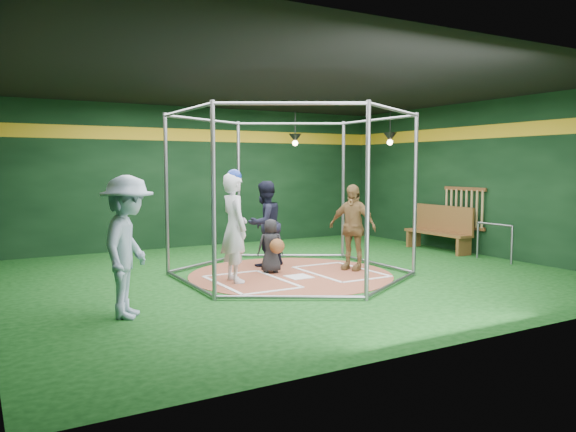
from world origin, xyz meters
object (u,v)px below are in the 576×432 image
batter_figure (234,226)px  visitor_leopard (352,227)px  dugout_bench (440,228)px  umpire (265,224)px

batter_figure → visitor_leopard: batter_figure is taller
batter_figure → visitor_leopard: 2.48m
batter_figure → visitor_leopard: (2.47, -0.08, -0.14)m
visitor_leopard → dugout_bench: 3.50m
umpire → dugout_bench: 4.65m
batter_figure → umpire: (1.18, 1.14, -0.11)m
dugout_bench → visitor_leopard: bearing=-163.2°
batter_figure → dugout_bench: batter_figure is taller
visitor_leopard → umpire: (-1.29, 1.21, 0.03)m
batter_figure → visitor_leopard: size_ratio=1.18×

